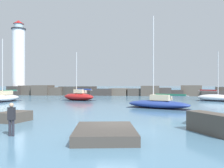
% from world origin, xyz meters
% --- Properties ---
extents(ground_plane, '(600.00, 600.00, 0.00)m').
position_xyz_m(ground_plane, '(0.00, 0.00, 0.00)').
color(ground_plane, teal).
extents(open_sea_beyond, '(400.00, 116.00, 0.01)m').
position_xyz_m(open_sea_beyond, '(0.00, 104.87, 0.00)').
color(open_sea_beyond, teal).
rests_on(open_sea_beyond, ground).
extents(breakwater_jetty, '(69.51, 6.27, 2.45)m').
position_xyz_m(breakwater_jetty, '(-0.17, 44.79, 0.99)').
color(breakwater_jetty, brown).
rests_on(breakwater_jetty, ground).
extents(lighthouse, '(4.22, 4.22, 18.84)m').
position_xyz_m(lighthouse, '(-29.57, 45.02, 8.45)').
color(lighthouse, gray).
rests_on(lighthouse, ground).
extents(foreground_rocks, '(19.19, 8.61, 1.15)m').
position_xyz_m(foreground_rocks, '(3.43, 0.15, 0.39)').
color(foreground_rocks, '#4C443D').
rests_on(foreground_rocks, ground).
extents(sailboat_moored_0, '(7.59, 5.27, 10.53)m').
position_xyz_m(sailboat_moored_0, '(3.34, 14.01, 0.57)').
color(sailboat_moored_0, navy).
rests_on(sailboat_moored_0, ground).
extents(sailboat_moored_1, '(6.27, 4.46, 8.09)m').
position_xyz_m(sailboat_moored_1, '(-9.01, 25.99, 0.70)').
color(sailboat_moored_1, maroon).
rests_on(sailboat_moored_1, ground).
extents(sailboat_moored_2, '(6.04, 5.39, 7.95)m').
position_xyz_m(sailboat_moored_2, '(13.18, 27.26, 0.56)').
color(sailboat_moored_2, white).
rests_on(sailboat_moored_2, ground).
extents(sailboat_moored_3, '(3.09, 6.56, 9.69)m').
position_xyz_m(sailboat_moored_3, '(-19.69, 21.82, 0.64)').
color(sailboat_moored_3, white).
rests_on(sailboat_moored_3, ground).
extents(mooring_buoy_orange_near, '(0.66, 0.66, 0.86)m').
position_xyz_m(mooring_buoy_orange_near, '(3.46, 21.30, 0.33)').
color(mooring_buoy_orange_near, yellow).
rests_on(mooring_buoy_orange_near, ground).
extents(person_on_rocks, '(0.36, 0.23, 1.76)m').
position_xyz_m(person_on_rocks, '(-5.30, -2.15, 0.99)').
color(person_on_rocks, '#282833').
rests_on(person_on_rocks, ground).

